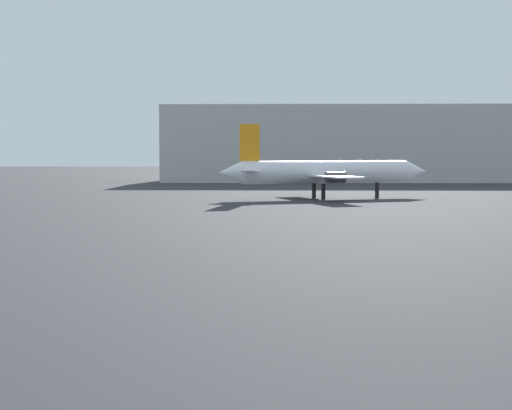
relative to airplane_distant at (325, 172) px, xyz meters
name	(u,v)px	position (x,y,z in m)	size (l,w,h in m)	color
airplane_distant	(325,172)	(0.00, 0.00, 0.00)	(25.10, 17.95, 8.42)	white
terminal_building	(395,144)	(16.59, 57.78, 3.85)	(85.39, 20.47, 13.81)	#B7B7B2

